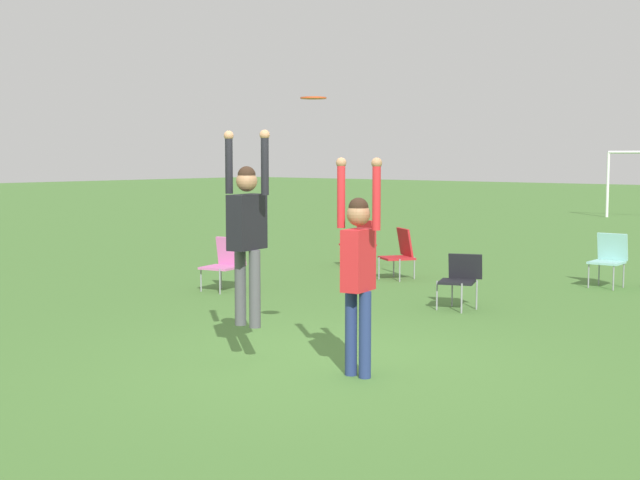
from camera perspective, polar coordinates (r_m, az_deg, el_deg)
ground_plane at (r=9.41m, az=-0.28°, el=-7.90°), size 120.00×120.00×0.00m
person_jumping at (r=9.30m, az=-4.69°, el=1.05°), size 0.63×0.51×2.05m
person_defending at (r=8.67m, az=2.46°, el=-1.37°), size 0.54×0.42×2.15m
frisbee at (r=8.89m, az=-0.43°, el=9.08°), size 0.26×0.26×0.02m
camping_chair_0 at (r=15.47m, az=18.02°, el=-0.98°), size 0.52×0.56×0.89m
camping_chair_1 at (r=12.77m, az=8.97°, el=-2.31°), size 0.62×0.67×0.78m
camping_chair_2 at (r=15.80m, az=5.18°, el=-0.71°), size 0.73×0.80×0.89m
camping_chair_3 at (r=17.57m, az=2.65°, el=0.04°), size 0.68×0.73×0.91m
camping_chair_4 at (r=14.42m, az=-6.09°, el=-1.32°), size 0.62×0.67×0.86m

